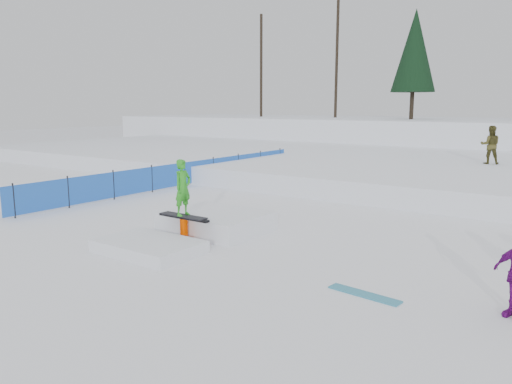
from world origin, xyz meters
The scene contains 7 objects.
ground centered at (0.00, 0.00, 0.00)m, with size 120.00×120.00×0.00m, color white.
snow_berm centered at (0.00, 30.00, 1.20)m, with size 60.00×14.00×2.40m, color white.
snow_midrise centered at (0.00, 16.00, 0.40)m, with size 50.00×18.00×0.80m, color white.
safety_fence centered at (-6.50, 6.60, 0.55)m, with size 0.05×16.00×1.10m.
walker_olive centered at (3.89, 15.64, 1.67)m, with size 0.84×0.66×1.74m, color #423D19.
loose_board_teal centered at (4.86, -0.72, 0.01)m, with size 1.40×0.28×0.03m, color teal.
jib_rail_feature centered at (-0.38, 0.63, 0.30)m, with size 2.60×4.40×2.11m.
Camera 1 is at (8.26, -8.99, 3.45)m, focal length 35.00 mm.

